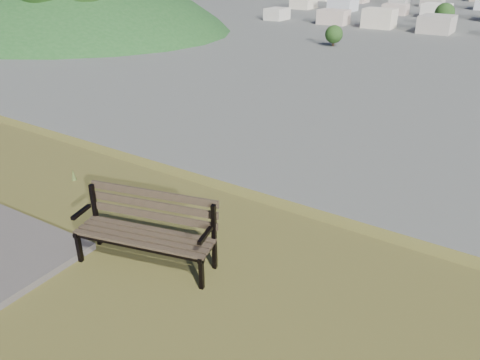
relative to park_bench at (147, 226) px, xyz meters
The scene contains 2 objects.
park_bench is the anchor object (origin of this frame).
green_wooded_hill 215.54m from the park_bench, 143.96° to the left, with size 177.44×141.95×88.72m.
Camera 1 is at (2.08, -1.21, 28.32)m, focal length 35.00 mm.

